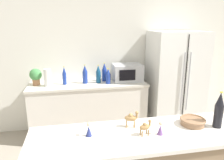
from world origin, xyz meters
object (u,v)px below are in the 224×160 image
Objects in this scene: back_bottle_4 at (98,74)px; back_bottle_2 at (64,76)px; refrigerator at (175,81)px; back_bottle_0 at (108,76)px; fruit_bowl at (193,121)px; camel_figurine_second at (145,127)px; microwave at (127,73)px; wise_man_figurine_crimson at (89,130)px; back_bottle_3 at (85,74)px; camel_figurine at (131,118)px; wise_man_figurine_purple at (160,129)px; paper_towel_roll at (48,78)px; potted_plant at (36,76)px; wine_bottle at (219,110)px; back_bottle_1 at (104,72)px.

back_bottle_2 is at bearing 179.60° from back_bottle_4.
refrigerator is 6.94× the size of back_bottle_0.
camel_figurine_second is at bearing -168.38° from fruit_bowl.
microwave reaches higher than wise_man_figurine_crimson.
camel_figurine is (0.29, -1.72, 0.00)m from back_bottle_3.
back_bottle_0 is 1.82m from wise_man_figurine_purple.
paper_towel_roll reaches higher than wise_man_figurine_purple.
wine_bottle is at bearing -46.44° from potted_plant.
back_bottle_2 is 1.26× the size of fruit_bowl.
wine_bottle is 2.45× the size of camel_figurine_second.
back_bottle_2 is at bearing 178.85° from refrigerator.
back_bottle_3 reaches higher than wise_man_figurine_purple.
back_bottle_0 is 1.77m from fruit_bowl.
fruit_bowl is (1.18, -1.78, -0.05)m from back_bottle_2.
back_bottle_3 is at bearing -177.63° from microwave.
back_bottle_0 is at bearing 89.93° from camel_figurine_second.
paper_towel_roll is 0.92m from back_bottle_1.
refrigerator is 5.54× the size of back_bottle_1.
back_bottle_3 is at bearing 119.21° from wine_bottle.
back_bottle_4 reaches higher than microwave.
back_bottle_3 is at bearing -165.15° from back_bottle_1.
back_bottle_0 is 1.07× the size of fruit_bowl.
refrigerator is 2.14m from wise_man_figurine_purple.
microwave is 1.95m from camel_figurine_second.
back_bottle_0 is 0.18m from back_bottle_1.
camel_figurine_second reaches higher than fruit_bowl.
back_bottle_3 is 1.33× the size of fruit_bowl.
paper_towel_roll is 1.29m from microwave.
back_bottle_0 is at bearing -79.37° from back_bottle_1.
back_bottle_4 is at bearing -175.42° from microwave.
refrigerator is 0.87m from microwave.
camel_figurine is at bearing -59.12° from potted_plant.
back_bottle_0 is 1.79m from wise_man_figurine_crimson.
back_bottle_0 is at bearing 87.38° from camel_figurine.
potted_plant is at bearing 131.53° from fruit_bowl.
back_bottle_2 reaches higher than back_bottle_0.
back_bottle_2 reaches higher than camel_figurine.
paper_towel_roll is 2.43m from wine_bottle.
back_bottle_3 is 1.98m from fruit_bowl.
back_bottle_2 is at bearing 123.43° from fruit_bowl.
back_bottle_0 is at bearing -27.61° from back_bottle_4.
back_bottle_2 is at bearing -5.30° from potted_plant.
back_bottle_3 is at bearing 5.12° from paper_towel_roll.
paper_towel_roll is at bearing -179.79° from refrigerator.
paper_towel_roll is 1.83m from wise_man_figurine_crimson.
potted_plant is 1.07× the size of back_bottle_0.
back_bottle_4 is at bearing 80.18° from wise_man_figurine_crimson.
back_bottle_3 reaches higher than back_bottle_4.
potted_plant is (-2.32, 0.08, 0.19)m from refrigerator.
microwave is at bearing 3.61° from paper_towel_roll.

